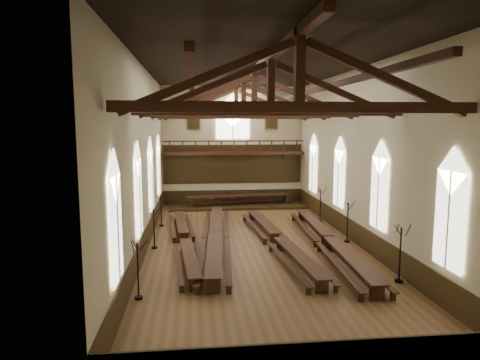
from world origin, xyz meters
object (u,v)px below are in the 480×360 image
object	(u,v)px
refectory_row_d	(329,239)
candelabrum_right_far	(320,211)
high_table	(240,197)
candelabrum_right_mid	(347,230)
dais	(240,206)
refectory_row_c	(278,238)
candelabrum_left_mid	(154,236)
refectory_row_b	(216,236)
candelabrum_right_near	(400,265)
candelabrum_left_near	(138,281)
candelabrum_left_far	(161,216)
refectory_row_a	(184,239)

from	to	relation	value
refectory_row_d	candelabrum_right_far	xyz separation A→B (m)	(1.50, 6.71, 0.18)
high_table	candelabrum_right_mid	bearing A→B (deg)	-65.30
candelabrum_right_far	dais	bearing A→B (deg)	131.76
refectory_row_c	candelabrum_left_mid	distance (m)	6.87
high_table	candelabrum_right_far	distance (m)	7.71
refectory_row_b	dais	distance (m)	11.33
dais	candelabrum_right_near	distance (m)	18.32
dais	candelabrum_right_near	size ratio (longest dim) A/B	4.39
candelabrum_left_near	high_table	bearing A→B (deg)	71.83
refectory_row_d	candelabrum_left_far	xyz separation A→B (m)	(-9.60, 6.42, 0.14)
candelabrum_right_near	candelabrum_right_mid	bearing A→B (deg)	90.00
refectory_row_c	candelabrum_right_near	xyz separation A→B (m)	(4.26, -5.77, 0.28)
refectory_row_d	candelabrum_right_mid	world-z (taller)	candelabrum_right_mid
high_table	refectory_row_d	bearing A→B (deg)	-73.71
refectory_row_c	candelabrum_right_far	size ratio (longest dim) A/B	5.78
refectory_row_a	candelabrum_right_near	distance (m)	11.42
refectory_row_c	candelabrum_right_near	size ratio (longest dim) A/B	5.41
candelabrum_left_mid	candelabrum_right_mid	distance (m)	11.10
candelabrum_right_near	candelabrum_right_mid	world-z (taller)	candelabrum_right_near
refectory_row_a	refectory_row_b	world-z (taller)	refectory_row_b
refectory_row_c	refectory_row_d	xyz separation A→B (m)	(2.76, -0.66, 0.04)
refectory_row_a	refectory_row_b	xyz separation A→B (m)	(1.78, 0.13, 0.09)
dais	candelabrum_left_far	world-z (taller)	candelabrum_left_far
candelabrum_left_far	candelabrum_right_far	distance (m)	11.10
candelabrum_right_far	candelabrum_right_near	bearing A→B (deg)	-90.00
refectory_row_c	refectory_row_a	bearing A→B (deg)	173.04
refectory_row_d	high_table	world-z (taller)	high_table
refectory_row_d	refectory_row_c	bearing A→B (deg)	166.52
candelabrum_right_mid	candelabrum_right_far	distance (m)	5.41
high_table	candelabrum_right_far	world-z (taller)	candelabrum_right_far
refectory_row_b	high_table	xyz separation A→B (m)	(2.53, 11.03, 0.31)
refectory_row_c	candelabrum_right_mid	distance (m)	4.31
refectory_row_d	candelabrum_right_near	distance (m)	5.33
refectory_row_a	refectory_row_c	size ratio (longest dim) A/B	0.97
refectory_row_b	candelabrum_right_far	xyz separation A→B (m)	(7.67, 5.28, 0.17)
refectory_row_a	dais	xyz separation A→B (m)	(4.31, 11.17, -0.39)
candelabrum_right_near	candelabrum_right_far	xyz separation A→B (m)	(-0.00, 11.82, -0.05)
refectory_row_a	refectory_row_d	world-z (taller)	refectory_row_d
refectory_row_c	high_table	bearing A→B (deg)	94.26
refectory_row_c	refectory_row_d	world-z (taller)	refectory_row_d
refectory_row_c	candelabrum_right_mid	size ratio (longest dim) A/B	5.75
refectory_row_b	high_table	distance (m)	11.32
candelabrum_right_mid	candelabrum_left_far	bearing A→B (deg)	155.23
candelabrum_left_near	candelabrum_right_far	xyz separation A→B (m)	(11.10, 12.42, 0.01)
high_table	candelabrum_right_mid	xyz separation A→B (m)	(5.14, -11.17, -0.14)
candelabrum_left_near	candelabrum_left_mid	bearing A→B (deg)	90.00
refectory_row_b	candelabrum_right_far	world-z (taller)	candelabrum_right_far
candelabrum_left_mid	candelabrum_right_far	world-z (taller)	candelabrum_right_far
refectory_row_b	candelabrum_right_mid	bearing A→B (deg)	-1.00
high_table	candelabrum_left_mid	distance (m)	12.74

